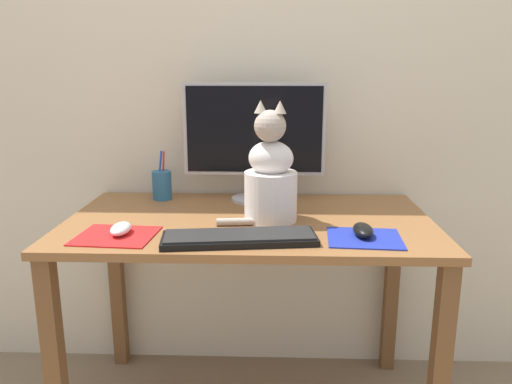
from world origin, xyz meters
The scene contains 10 objects.
wall_back centered at (0.00, 0.37, 1.25)m, with size 7.00×0.04×2.50m.
desk centered at (0.00, 0.00, 0.62)m, with size 1.19×0.67×0.73m.
monitor centered at (0.01, 0.24, 0.97)m, with size 0.51×0.17×0.43m.
keyboard centered at (-0.02, -0.23, 0.74)m, with size 0.45×0.19×0.02m.
mousepad_left centered at (-0.38, -0.20, 0.73)m, with size 0.24×0.21×0.00m.
mousepad_right centered at (0.34, -0.19, 0.73)m, with size 0.22×0.20×0.00m.
computer_mouse_left centered at (-0.37, -0.18, 0.75)m, with size 0.06×0.10×0.03m.
computer_mouse_right centered at (0.34, -0.18, 0.75)m, with size 0.06×0.11×0.03m.
cat centered at (0.07, -0.02, 0.87)m, with size 0.27×0.21×0.38m.
pen_cup centered at (-0.34, 0.24, 0.78)m, with size 0.07×0.07×0.18m.
Camera 1 is at (0.08, -1.57, 1.20)m, focal length 35.00 mm.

